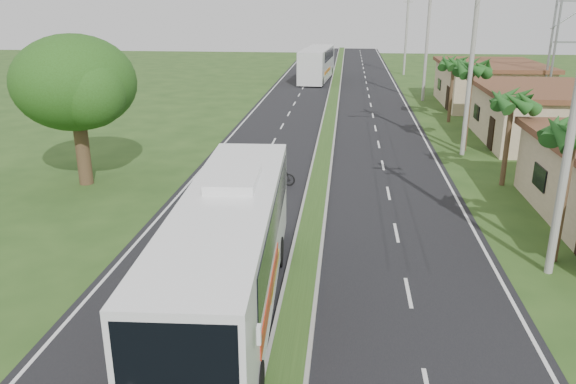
# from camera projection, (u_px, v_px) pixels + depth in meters

# --- Properties ---
(ground) EXTENTS (180.00, 180.00, 0.00)m
(ground) POSITION_uv_depth(u_px,v_px,m) (301.00, 288.00, 18.53)
(ground) COLOR #284619
(ground) RESTS_ON ground
(road_asphalt) EXTENTS (14.00, 160.00, 0.02)m
(road_asphalt) POSITION_uv_depth(u_px,v_px,m) (326.00, 143.00, 37.36)
(road_asphalt) COLOR black
(road_asphalt) RESTS_ON ground
(median_strip) EXTENTS (1.20, 160.00, 0.18)m
(median_strip) POSITION_uv_depth(u_px,v_px,m) (326.00, 142.00, 37.33)
(median_strip) COLOR gray
(median_strip) RESTS_ON ground
(lane_edge_left) EXTENTS (0.12, 160.00, 0.01)m
(lane_edge_left) POSITION_uv_depth(u_px,v_px,m) (227.00, 141.00, 38.03)
(lane_edge_left) COLOR silver
(lane_edge_left) RESTS_ON ground
(lane_edge_right) EXTENTS (0.12, 160.00, 0.01)m
(lane_edge_right) POSITION_uv_depth(u_px,v_px,m) (428.00, 146.00, 36.70)
(lane_edge_right) COLOR silver
(lane_edge_right) RESTS_ON ground
(shop_mid) EXTENTS (7.60, 10.60, 3.67)m
(shop_mid) POSITION_uv_depth(u_px,v_px,m) (538.00, 114.00, 37.27)
(shop_mid) COLOR tan
(shop_mid) RESTS_ON ground
(shop_far) EXTENTS (8.60, 11.60, 3.82)m
(shop_far) POSITION_uv_depth(u_px,v_px,m) (489.00, 84.00, 50.43)
(shop_far) COLOR tan
(shop_far) RESTS_ON ground
(palm_verge_a) EXTENTS (2.40, 2.40, 5.45)m
(palm_verge_a) POSITION_uv_depth(u_px,v_px,m) (574.00, 133.00, 18.94)
(palm_verge_a) COLOR #473321
(palm_verge_a) RESTS_ON ground
(palm_verge_b) EXTENTS (2.40, 2.40, 5.05)m
(palm_verge_b) POSITION_uv_depth(u_px,v_px,m) (513.00, 101.00, 27.50)
(palm_verge_b) COLOR #473321
(palm_verge_b) RESTS_ON ground
(palm_verge_c) EXTENTS (2.40, 2.40, 5.85)m
(palm_verge_c) POSITION_uv_depth(u_px,v_px,m) (472.00, 68.00, 33.90)
(palm_verge_c) COLOR #473321
(palm_verge_c) RESTS_ON ground
(palm_verge_d) EXTENTS (2.40, 2.40, 5.25)m
(palm_verge_d) POSITION_uv_depth(u_px,v_px,m) (454.00, 63.00, 42.51)
(palm_verge_d) COLOR #473321
(palm_verge_d) RESTS_ON ground
(shade_tree) EXTENTS (6.30, 6.00, 7.54)m
(shade_tree) POSITION_uv_depth(u_px,v_px,m) (73.00, 86.00, 27.54)
(shade_tree) COLOR #473321
(shade_tree) RESTS_ON ground
(utility_pole_a) EXTENTS (1.60, 0.28, 11.00)m
(utility_pole_a) POSITION_uv_depth(u_px,v_px,m) (575.00, 111.00, 17.75)
(utility_pole_a) COLOR gray
(utility_pole_a) RESTS_ON ground
(utility_pole_b) EXTENTS (3.20, 0.28, 12.00)m
(utility_pole_b) POSITION_uv_depth(u_px,v_px,m) (472.00, 51.00, 32.63)
(utility_pole_b) COLOR gray
(utility_pole_b) RESTS_ON ground
(utility_pole_c) EXTENTS (1.60, 0.28, 11.00)m
(utility_pole_c) POSITION_uv_depth(u_px,v_px,m) (427.00, 39.00, 51.64)
(utility_pole_c) COLOR gray
(utility_pole_c) RESTS_ON ground
(utility_pole_d) EXTENTS (1.60, 0.28, 10.50)m
(utility_pole_d) POSITION_uv_depth(u_px,v_px,m) (406.00, 31.00, 70.56)
(utility_pole_d) COLOR gray
(utility_pole_d) RESTS_ON ground
(coach_bus_main) EXTENTS (3.21, 12.60, 4.04)m
(coach_bus_main) POSITION_uv_depth(u_px,v_px,m) (229.00, 246.00, 16.35)
(coach_bus_main) COLOR white
(coach_bus_main) RESTS_ON ground
(coach_bus_far) EXTENTS (3.71, 13.04, 3.75)m
(coach_bus_far) POSITION_uv_depth(u_px,v_px,m) (317.00, 62.00, 66.64)
(coach_bus_far) COLOR silver
(coach_bus_far) RESTS_ON ground
(motorcyclist) EXTENTS (1.70, 0.68, 2.14)m
(motorcyclist) POSITION_uv_depth(u_px,v_px,m) (279.00, 171.00, 28.60)
(motorcyclist) COLOR black
(motorcyclist) RESTS_ON ground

